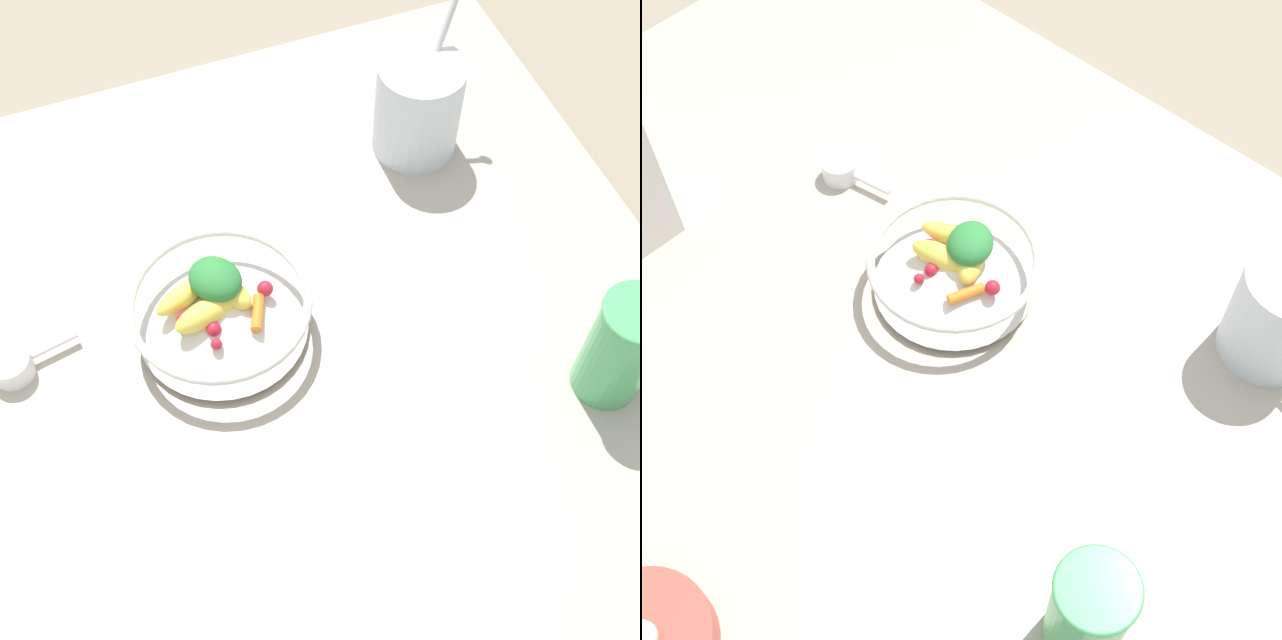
% 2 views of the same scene
% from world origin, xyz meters
% --- Properties ---
extents(ground_plane, '(6.00, 6.00, 0.00)m').
position_xyz_m(ground_plane, '(0.00, 0.00, 0.00)').
color(ground_plane, gray).
extents(countertop, '(1.17, 1.17, 0.04)m').
position_xyz_m(countertop, '(0.00, 0.00, 0.02)').
color(countertop, '#B2A893').
rests_on(countertop, ground_plane).
extents(fruit_bowl, '(0.20, 0.20, 0.08)m').
position_xyz_m(fruit_bowl, '(-0.07, -0.17, 0.08)').
color(fruit_bowl, silver).
rests_on(fruit_bowl, countertop).
extents(yogurt_tub, '(0.14, 0.12, 0.23)m').
position_xyz_m(yogurt_tub, '(-0.38, -0.35, 0.11)').
color(yogurt_tub, silver).
rests_on(yogurt_tub, countertop).
extents(drinking_cup, '(0.08, 0.08, 0.14)m').
position_xyz_m(drinking_cup, '(-0.43, 0.04, 0.11)').
color(drinking_cup, '#4CB266').
rests_on(drinking_cup, countertop).
extents(measuring_scoop, '(0.10, 0.05, 0.03)m').
position_xyz_m(measuring_scoop, '(0.16, -0.20, 0.05)').
color(measuring_scoop, white).
rests_on(measuring_scoop, countertop).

